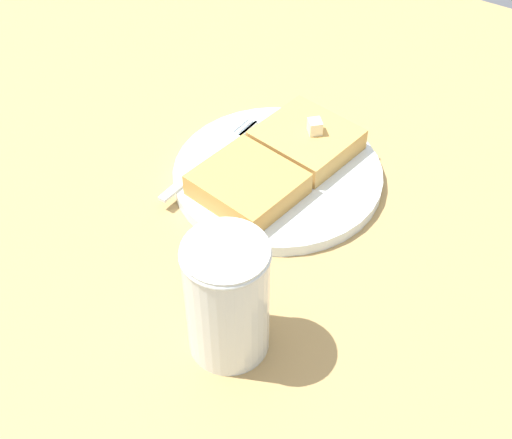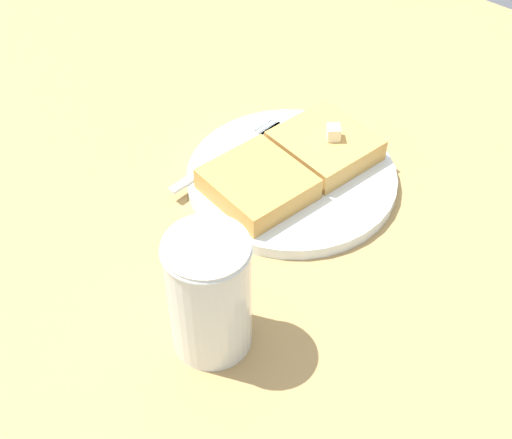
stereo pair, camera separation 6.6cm
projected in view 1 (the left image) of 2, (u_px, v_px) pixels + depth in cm
name	position (u px, v px, depth cm)	size (l,w,h in cm)	color
table_surface	(215.00, 181.00, 77.92)	(103.48, 103.48, 2.48)	#AB8750
plate	(278.00, 174.00, 75.69)	(22.19, 22.19, 1.33)	silver
toast_slice_left	(307.00, 140.00, 76.87)	(8.98, 9.58, 2.46)	tan
toast_slice_middle	(248.00, 184.00, 71.95)	(8.98, 9.58, 2.46)	gold
butter_pat_primary	(315.00, 127.00, 75.34)	(1.51, 1.36, 1.51)	#F6EFC3
fork	(217.00, 153.00, 76.98)	(16.05, 2.41, 0.36)	silver
syrup_jar	(227.00, 302.00, 57.59)	(7.11, 7.11, 11.93)	#491A0F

